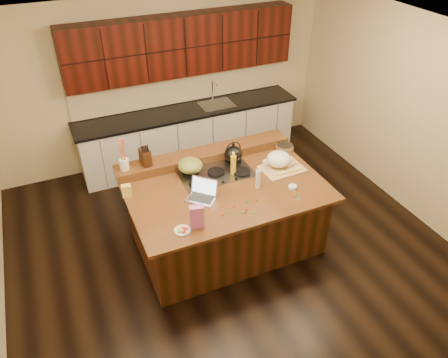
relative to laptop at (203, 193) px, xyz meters
name	(u,v)px	position (x,y,z in m)	size (l,w,h in m)	color
room	(226,157)	(0.34, 0.09, 0.37)	(5.52, 5.02, 2.72)	black
island	(226,215)	(0.34, 0.09, -0.52)	(2.40, 1.60, 0.92)	black
back_ledge	(204,155)	(0.34, 0.79, 0.00)	(2.40, 0.30, 0.12)	black
cooktop	(216,173)	(0.34, 0.39, -0.05)	(0.92, 0.52, 0.05)	gray
back_counter	(187,106)	(0.64, 2.32, 0.00)	(3.70, 0.66, 2.40)	silver
kettle	(233,154)	(0.64, 0.52, 0.09)	(0.24, 0.24, 0.21)	black
green_bowl	(190,165)	(0.04, 0.52, 0.07)	(0.32, 0.32, 0.17)	olive
laptop	(203,193)	(0.00, 0.00, 0.00)	(0.42, 0.42, 0.23)	#B7B7BC
oil_bottle	(233,165)	(0.54, 0.30, 0.07)	(0.07, 0.07, 0.27)	yellow
vinegar_bottle	(258,179)	(0.69, -0.09, 0.06)	(0.06, 0.06, 0.25)	silver
wooden_tray	(280,161)	(1.15, 0.20, 0.04)	(0.56, 0.44, 0.22)	tan
ramekin_a	(293,187)	(1.06, -0.28, -0.04)	(0.10, 0.10, 0.04)	white
ramekin_b	(266,162)	(1.04, 0.34, -0.04)	(0.10, 0.10, 0.04)	white
ramekin_c	(277,165)	(1.14, 0.23, -0.04)	(0.10, 0.10, 0.04)	white
strainer_bowl	(285,149)	(1.42, 0.52, -0.02)	(0.24, 0.24, 0.09)	#996B3F
kitchen_timer	(299,195)	(1.04, -0.47, -0.03)	(0.08, 0.08, 0.07)	silver
pink_bag	(197,217)	(-0.25, -0.47, 0.08)	(0.15, 0.08, 0.28)	#CE61AD
candy_plate	(182,230)	(-0.42, -0.47, -0.06)	(0.18, 0.18, 0.01)	white
package_box	(127,191)	(-0.81, 0.39, 0.02)	(0.11, 0.08, 0.15)	#E7D251
utensil_crock	(124,164)	(-0.73, 0.79, 0.13)	(0.12, 0.12, 0.14)	white
knife_block	(145,157)	(-0.46, 0.79, 0.16)	(0.11, 0.17, 0.21)	black
gumdrop_0	(256,200)	(0.56, -0.31, -0.05)	(0.02, 0.02, 0.02)	red
gumdrop_1	(243,212)	(0.30, -0.46, -0.05)	(0.02, 0.02, 0.02)	#198C26
gumdrop_2	(245,212)	(0.33, -0.47, -0.05)	(0.02, 0.02, 0.02)	red
gumdrop_3	(247,202)	(0.43, -0.30, -0.05)	(0.02, 0.02, 0.02)	#198C26
gumdrop_4	(234,207)	(0.26, -0.33, -0.05)	(0.02, 0.02, 0.02)	red
gumdrop_5	(254,213)	(0.42, -0.52, -0.05)	(0.02, 0.02, 0.02)	#198C26
gumdrop_6	(223,214)	(0.09, -0.40, -0.05)	(0.02, 0.02, 0.02)	red
gumdrop_7	(256,200)	(0.55, -0.32, -0.05)	(0.02, 0.02, 0.02)	#198C26
gumdrop_8	(247,210)	(0.37, -0.44, -0.05)	(0.02, 0.02, 0.02)	red
gumdrop_9	(229,213)	(0.16, -0.40, -0.05)	(0.02, 0.02, 0.02)	#198C26
gumdrop_10	(223,215)	(0.08, -0.41, -0.05)	(0.02, 0.02, 0.02)	red
gumdrop_11	(245,212)	(0.33, -0.46, -0.05)	(0.02, 0.02, 0.02)	#198C26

